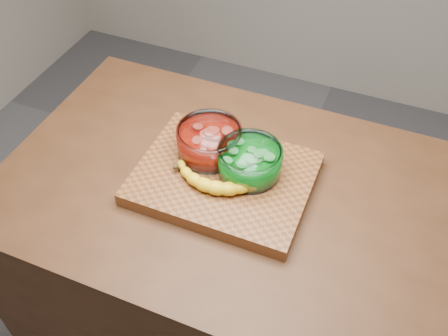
% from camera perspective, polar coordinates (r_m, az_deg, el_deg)
% --- Properties ---
extents(ground, '(3.50, 3.50, 0.00)m').
position_cam_1_polar(ground, '(2.08, 0.00, -18.58)').
color(ground, '#535357').
rests_on(ground, ground).
extents(counter, '(1.20, 0.80, 0.90)m').
position_cam_1_polar(counter, '(1.69, 0.00, -12.06)').
color(counter, '#462715').
rests_on(counter, ground).
extents(cutting_board, '(0.45, 0.35, 0.04)m').
position_cam_1_polar(cutting_board, '(1.31, 0.00, -1.21)').
color(cutting_board, brown).
rests_on(cutting_board, counter).
extents(bowl_red, '(0.17, 0.17, 0.08)m').
position_cam_1_polar(bowl_red, '(1.33, -1.69, 3.06)').
color(bowl_red, white).
rests_on(bowl_red, cutting_board).
extents(bowl_green, '(0.16, 0.16, 0.08)m').
position_cam_1_polar(bowl_green, '(1.28, 2.96, 0.76)').
color(bowl_green, white).
rests_on(bowl_green, cutting_board).
extents(banana, '(0.27, 0.14, 0.04)m').
position_cam_1_polar(banana, '(1.26, -0.65, -1.00)').
color(banana, yellow).
rests_on(banana, cutting_board).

